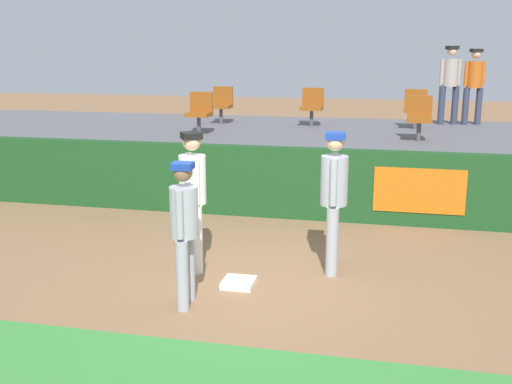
# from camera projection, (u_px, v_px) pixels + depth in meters

# --- Properties ---
(ground_plane) EXTENTS (60.00, 60.00, 0.00)m
(ground_plane) POSITION_uv_depth(u_px,v_px,m) (246.00, 285.00, 7.81)
(ground_plane) COLOR #846042
(first_base) EXTENTS (0.40, 0.40, 0.08)m
(first_base) POSITION_uv_depth(u_px,v_px,m) (239.00, 283.00, 7.77)
(first_base) COLOR white
(first_base) RESTS_ON ground_plane
(player_fielder_home) EXTENTS (0.49, 0.60, 1.89)m
(player_fielder_home) POSITION_uv_depth(u_px,v_px,m) (193.00, 191.00, 8.14)
(player_fielder_home) COLOR white
(player_fielder_home) RESTS_ON ground_plane
(player_runner_visitor) EXTENTS (0.38, 0.53, 1.89)m
(player_runner_visitor) POSITION_uv_depth(u_px,v_px,m) (334.00, 192.00, 8.04)
(player_runner_visitor) COLOR #9EA3AD
(player_runner_visitor) RESTS_ON ground_plane
(player_coach_visitor) EXTENTS (0.35, 0.48, 1.71)m
(player_coach_visitor) POSITION_uv_depth(u_px,v_px,m) (184.00, 224.00, 6.98)
(player_coach_visitor) COLOR #9EA3AD
(player_coach_visitor) RESTS_ON ground_plane
(field_wall) EXTENTS (18.00, 0.26, 1.27)m
(field_wall) POSITION_uv_depth(u_px,v_px,m) (290.00, 183.00, 10.76)
(field_wall) COLOR #19471E
(field_wall) RESTS_ON ground_plane
(bleacher_platform) EXTENTS (18.00, 4.80, 1.25)m
(bleacher_platform) POSITION_uv_depth(u_px,v_px,m) (309.00, 158.00, 13.21)
(bleacher_platform) COLOR #59595E
(bleacher_platform) RESTS_ON ground_plane
(seat_front_right) EXTENTS (0.45, 0.44, 0.84)m
(seat_front_right) POSITION_uv_depth(u_px,v_px,m) (419.00, 116.00, 11.41)
(seat_front_right) COLOR #4C4C51
(seat_front_right) RESTS_ON bleacher_platform
(seat_back_right) EXTENTS (0.47, 0.44, 0.84)m
(seat_back_right) POSITION_uv_depth(u_px,v_px,m) (416.00, 107.00, 13.12)
(seat_back_right) COLOR #4C4C51
(seat_back_right) RESTS_ON bleacher_platform
(seat_back_center) EXTENTS (0.48, 0.44, 0.84)m
(seat_back_center) POSITION_uv_depth(u_px,v_px,m) (312.00, 105.00, 13.60)
(seat_back_center) COLOR #4C4C51
(seat_back_center) RESTS_ON bleacher_platform
(seat_front_left) EXTENTS (0.47, 0.44, 0.84)m
(seat_front_left) POSITION_uv_depth(u_px,v_px,m) (200.00, 110.00, 12.33)
(seat_front_left) COLOR #4C4C51
(seat_front_left) RESTS_ON bleacher_platform
(seat_back_left) EXTENTS (0.46, 0.44, 0.84)m
(seat_back_left) POSITION_uv_depth(u_px,v_px,m) (222.00, 103.00, 14.05)
(seat_back_left) COLOR #4C4C51
(seat_back_left) RESTS_ON bleacher_platform
(spectator_hooded) EXTENTS (0.46, 0.40, 1.69)m
(spectator_hooded) POSITION_uv_depth(u_px,v_px,m) (474.00, 81.00, 13.70)
(spectator_hooded) COLOR #33384C
(spectator_hooded) RESTS_ON bleacher_platform
(spectator_capped) EXTENTS (0.47, 0.42, 1.76)m
(spectator_capped) POSITION_uv_depth(u_px,v_px,m) (450.00, 79.00, 13.75)
(spectator_capped) COLOR #33384C
(spectator_capped) RESTS_ON bleacher_platform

